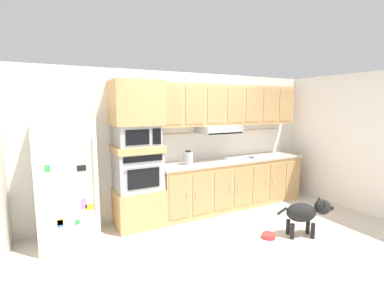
{
  "coord_description": "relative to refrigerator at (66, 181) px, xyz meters",
  "views": [
    {
      "loc": [
        -2.21,
        -3.46,
        1.92
      ],
      "look_at": [
        -0.14,
        0.48,
        1.3
      ],
      "focal_mm": 26.06,
      "sensor_mm": 36.0,
      "label": 1
    }
  ],
  "objects": [
    {
      "name": "microwave",
      "position": [
        1.05,
        0.07,
        0.58
      ],
      "size": [
        0.64,
        0.54,
        0.32
      ],
      "color": "#A8AAAF",
      "rests_on": "appliance_mid_shelf"
    },
    {
      "name": "side_panel_right",
      "position": [
        4.82,
        -0.68,
        0.37
      ],
      "size": [
        0.12,
        7.1,
        2.5
      ],
      "primitive_type": "cube",
      "color": "white",
      "rests_on": "ground"
    },
    {
      "name": "dog_food_bowl",
      "position": [
        2.58,
        -1.26,
        -0.85
      ],
      "size": [
        0.2,
        0.2,
        0.06
      ],
      "color": "red",
      "rests_on": "ground"
    },
    {
      "name": "screwdriver",
      "position": [
        3.27,
        -0.02,
        0.05
      ],
      "size": [
        0.16,
        0.14,
        0.03
      ],
      "color": "blue",
      "rests_on": "countertop_slab"
    },
    {
      "name": "ground_plane",
      "position": [
        2.02,
        -0.68,
        -0.88
      ],
      "size": [
        9.6,
        9.6,
        0.0
      ],
      "primitive_type": "plane",
      "color": "beige"
    },
    {
      "name": "countertop_slab",
      "position": [
        2.89,
        0.07,
        0.02
      ],
      "size": [
        2.99,
        0.64,
        0.04
      ],
      "primitive_type": "cube",
      "color": "#BCB2A3",
      "rests_on": "lower_cabinet_run"
    },
    {
      "name": "appliance_mid_shelf",
      "position": [
        1.05,
        0.07,
        0.37
      ],
      "size": [
        0.74,
        0.62,
        0.1
      ],
      "primitive_type": "cube",
      "color": "tan",
      "rests_on": "built_in_oven"
    },
    {
      "name": "appliance_upper_cabinet",
      "position": [
        1.05,
        0.07,
        1.08
      ],
      "size": [
        0.74,
        0.62,
        0.68
      ],
      "primitive_type": "cube",
      "color": "tan",
      "rests_on": "microwave"
    },
    {
      "name": "dog",
      "position": [
        3.11,
        -1.46,
        -0.51
      ],
      "size": [
        0.81,
        0.46,
        0.58
      ],
      "rotation": [
        0.0,
        0.0,
        -0.42
      ],
      "color": "black",
      "rests_on": "ground"
    },
    {
      "name": "built_in_oven",
      "position": [
        1.05,
        0.07,
        0.02
      ],
      "size": [
        0.7,
        0.62,
        0.6
      ],
      "color": "#A8AAAF",
      "rests_on": "oven_base_cabinet"
    },
    {
      "name": "oven_base_cabinet",
      "position": [
        1.05,
        0.07,
        -0.58
      ],
      "size": [
        0.74,
        0.62,
        0.6
      ],
      "primitive_type": "cube",
      "color": "tan",
      "rests_on": "ground"
    },
    {
      "name": "back_kitchen_wall",
      "position": [
        2.02,
        0.43,
        0.37
      ],
      "size": [
        6.2,
        0.12,
        2.5
      ],
      "primitive_type": "cube",
      "color": "silver",
      "rests_on": "ground"
    },
    {
      "name": "refrigerator",
      "position": [
        0.0,
        0.0,
        0.0
      ],
      "size": [
        0.76,
        0.73,
        1.76
      ],
      "color": "silver",
      "rests_on": "ground"
    },
    {
      "name": "electric_kettle",
      "position": [
        1.92,
        0.02,
        0.15
      ],
      "size": [
        0.17,
        0.17,
        0.24
      ],
      "color": "#A8AAAF",
      "rests_on": "countertop_slab"
    },
    {
      "name": "upper_cabinet_with_hood",
      "position": [
        2.88,
        0.19,
        1.02
      ],
      "size": [
        2.95,
        0.48,
        0.88
      ],
      "color": "tan",
      "rests_on": "backsplash_panel"
    },
    {
      "name": "lower_cabinet_run",
      "position": [
        2.89,
        0.07,
        -0.44
      ],
      "size": [
        2.95,
        0.63,
        0.88
      ],
      "color": "tan",
      "rests_on": "ground"
    },
    {
      "name": "backsplash_panel",
      "position": [
        2.89,
        0.36,
        0.29
      ],
      "size": [
        2.99,
        0.02,
        0.5
      ],
      "primitive_type": "cube",
      "color": "white",
      "rests_on": "countertop_slab"
    }
  ]
}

